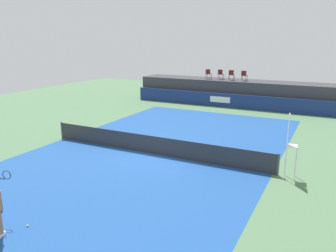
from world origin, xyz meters
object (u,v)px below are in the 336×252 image
spectator_chair_right (244,75)px  net_post_far (278,164)px  spectator_chair_far_left (208,74)px  spectator_chair_center (231,74)px  umpire_chair (290,142)px  net_post_near (62,130)px  spectator_chair_left (221,74)px  tennis_ball (28,226)px

spectator_chair_right → net_post_far: (5.49, -14.98, -2.19)m
spectator_chair_far_left → spectator_chair_center: size_ratio=1.00×
spectator_chair_center → umpire_chair: 16.70m
spectator_chair_center → spectator_chair_right: (1.17, -0.11, 0.00)m
spectator_chair_right → net_post_near: size_ratio=0.89×
spectator_chair_right → net_post_far: 16.11m
net_post_near → net_post_far: (12.40, 0.00, 0.00)m
umpire_chair → net_post_near: umpire_chair is taller
spectator_chair_right → umpire_chair: spectator_chair_right is taller
spectator_chair_far_left → spectator_chair_right: size_ratio=1.00×
spectator_chair_left → spectator_chair_center: size_ratio=1.00×
spectator_chair_left → net_post_near: spectator_chair_left is taller
spectator_chair_right → net_post_far: bearing=-69.9°
spectator_chair_left → net_post_far: spectator_chair_left is taller
tennis_ball → spectator_chair_left: bearing=93.5°
spectator_chair_left → spectator_chair_center: same height
spectator_chair_left → tennis_ball: bearing=-86.5°
umpire_chair → spectator_chair_right: bearing=111.4°
tennis_ball → umpire_chair: bearing=49.5°
net_post_near → net_post_far: size_ratio=1.00×
spectator_chair_left → umpire_chair: (8.06, -15.19, -1.11)m
spectator_chair_far_left → spectator_chair_left: bearing=10.4°
spectator_chair_left → spectator_chair_center: bearing=-4.5°
spectator_chair_right → tennis_ball: 22.96m
spectator_chair_center → spectator_chair_left: bearing=175.5°
spectator_chair_right → spectator_chair_center: bearing=174.7°
spectator_chair_left → spectator_chair_right: bearing=-4.9°
spectator_chair_left → spectator_chair_right: 2.21m
spectator_chair_left → tennis_ball: 23.18m
spectator_chair_far_left → spectator_chair_left: (1.11, 0.20, 0.00)m
tennis_ball → net_post_far: bearing=51.1°
net_post_near → tennis_ball: bearing=-52.0°
spectator_chair_right → tennis_ball: (-0.81, -22.80, -2.66)m
umpire_chair → net_post_near: 12.82m
spectator_chair_right → net_post_far: size_ratio=0.89×
umpire_chair → net_post_far: (-0.38, 0.02, -1.09)m
spectator_chair_right → net_post_near: (-6.91, -14.98, -2.19)m
spectator_chair_far_left → spectator_chair_right: 3.31m
spectator_chair_far_left → spectator_chair_center: 2.14m
spectator_chair_center → tennis_ball: (0.36, -22.91, -2.66)m
umpire_chair → tennis_ball: 10.38m
spectator_chair_far_left → spectator_chair_right: bearing=0.2°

